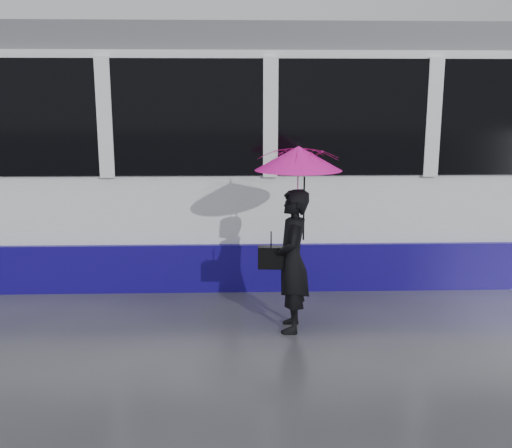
{
  "coord_description": "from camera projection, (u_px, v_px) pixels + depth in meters",
  "views": [
    {
      "loc": [
        0.6,
        -5.76,
        2.35
      ],
      "look_at": [
        0.78,
        0.24,
        1.1
      ],
      "focal_mm": 40.0,
      "sensor_mm": 36.0,
      "label": 1
    }
  ],
  "objects": [
    {
      "name": "ground",
      "position": [
        183.0,
        329.0,
        6.1
      ],
      "size": [
        90.0,
        90.0,
        0.0
      ],
      "primitive_type": "plane",
      "color": "#2F2E34",
      "rests_on": "ground"
    },
    {
      "name": "rails",
      "position": [
        199.0,
        265.0,
        8.54
      ],
      "size": [
        34.0,
        1.51,
        0.02
      ],
      "color": "#3F3D38",
      "rests_on": "ground"
    },
    {
      "name": "tram",
      "position": [
        436.0,
        155.0,
        8.31
      ],
      "size": [
        26.0,
        2.56,
        3.35
      ],
      "color": "white",
      "rests_on": "ground"
    },
    {
      "name": "woman",
      "position": [
        292.0,
        261.0,
        5.96
      ],
      "size": [
        0.4,
        0.58,
        1.51
      ],
      "primitive_type": "imported",
      "rotation": [
        0.0,
        0.0,
        -1.65
      ],
      "color": "black",
      "rests_on": "ground"
    },
    {
      "name": "umbrella",
      "position": [
        298.0,
        175.0,
        5.77
      ],
      "size": [
        0.95,
        0.95,
        1.02
      ],
      "rotation": [
        0.0,
        0.0,
        -0.08
      ],
      "color": "#FF155B",
      "rests_on": "ground"
    },
    {
      "name": "handbag",
      "position": [
        271.0,
        257.0,
        5.96
      ],
      "size": [
        0.28,
        0.14,
        0.41
      ],
      "rotation": [
        0.0,
        0.0,
        -0.08
      ],
      "color": "black",
      "rests_on": "ground"
    }
  ]
}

